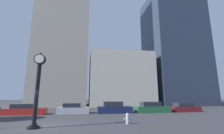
{
  "coord_description": "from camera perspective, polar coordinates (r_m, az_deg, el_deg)",
  "views": [
    {
      "loc": [
        3.0,
        -11.83,
        2.07
      ],
      "look_at": [
        6.78,
        10.8,
        6.62
      ],
      "focal_mm": 24.0,
      "sensor_mm": 36.0,
      "label": 1
    }
  ],
  "objects": [
    {
      "name": "building_storefront_row",
      "position": [
        36.86,
        2.64,
        -5.08
      ],
      "size": [
        14.23,
        12.0,
        11.99
      ],
      "color": "beige",
      "rests_on": "ground_plane"
    },
    {
      "name": "car_maroon",
      "position": [
        24.06,
        25.84,
        -13.85
      ],
      "size": [
        4.04,
        1.74,
        1.2
      ],
      "rotation": [
        0.0,
        0.0,
        -0.0
      ],
      "color": "maroon",
      "rests_on": "ground_plane"
    },
    {
      "name": "car_silver",
      "position": [
        20.2,
        -14.58,
        -15.24
      ],
      "size": [
        3.85,
        1.97,
        1.26
      ],
      "rotation": [
        0.0,
        0.0,
        0.02
      ],
      "color": "#BCBCC1",
      "rests_on": "ground_plane"
    },
    {
      "name": "fire_hydrant_far",
      "position": [
        12.4,
        5.96,
        -18.85
      ],
      "size": [
        0.62,
        0.27,
        0.81
      ],
      "color": "#B7B7BC",
      "rests_on": "ground_plane"
    },
    {
      "name": "car_navy",
      "position": [
        20.09,
        0.77,
        -15.39
      ],
      "size": [
        4.42,
        1.89,
        1.45
      ],
      "rotation": [
        0.0,
        0.0,
        -0.01
      ],
      "color": "#19234C",
      "rests_on": "ground_plane"
    },
    {
      "name": "car_green",
      "position": [
        21.55,
        14.9,
        -14.8
      ],
      "size": [
        4.54,
        1.83,
        1.4
      ],
      "rotation": [
        0.0,
        0.0,
        -0.0
      ],
      "color": "#236038",
      "rests_on": "ground_plane"
    },
    {
      "name": "building_tall_tower",
      "position": [
        40.21,
        -17.2,
        14.87
      ],
      "size": [
        11.33,
        12.0,
        38.81
      ],
      "color": "#ADA393",
      "rests_on": "ground_plane"
    },
    {
      "name": "ground_plane",
      "position": [
        12.38,
        -24.92,
        -19.85
      ],
      "size": [
        200.0,
        200.0,
        0.0
      ],
      "primitive_type": "plane",
      "color": "#38383D"
    },
    {
      "name": "car_red",
      "position": [
        21.01,
        -30.17,
        -13.98
      ],
      "size": [
        4.45,
        1.85,
        1.23
      ],
      "rotation": [
        0.0,
        0.0,
        -0.01
      ],
      "color": "red",
      "rests_on": "ground_plane"
    },
    {
      "name": "building_glass_modern",
      "position": [
        44.42,
        22.34,
        6.21
      ],
      "size": [
        13.69,
        12.0,
        29.44
      ],
      "color": "#2D384C",
      "rests_on": "ground_plane"
    },
    {
      "name": "street_clock",
      "position": [
        11.74,
        -26.54,
        -6.92
      ],
      "size": [
        0.83,
        0.83,
        5.22
      ],
      "color": "black",
      "rests_on": "ground_plane"
    }
  ]
}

